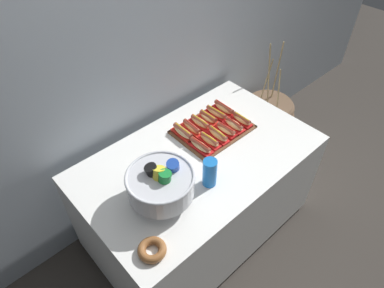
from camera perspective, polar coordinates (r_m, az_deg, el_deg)
ground_plane at (r=2.67m, az=0.96°, el=-13.54°), size 10.00×10.00×0.00m
back_wall at (r=2.11m, az=-9.57°, el=16.52°), size 6.00×0.10×2.60m
buffet_table at (r=2.34m, az=1.08°, el=-8.24°), size 1.49×0.89×0.76m
floor_vase at (r=3.17m, az=12.31°, el=3.20°), size 0.52×0.52×1.06m
serving_tray at (r=2.24m, az=3.50°, el=2.42°), size 0.48×0.36×0.01m
hot_dog_0 at (r=2.08m, az=1.44°, el=-0.38°), size 0.07×0.18×0.06m
hot_dog_1 at (r=2.12m, az=2.92°, el=0.61°), size 0.06×0.16×0.06m
hot_dog_2 at (r=2.16m, az=4.35°, el=1.54°), size 0.07×0.17×0.06m
hot_dog_3 at (r=2.20m, az=5.72°, el=2.35°), size 0.07×0.16×0.06m
hot_dog_4 at (r=2.25m, az=7.05°, el=3.20°), size 0.07×0.16×0.06m
hot_dog_5 at (r=2.29m, az=8.33°, el=4.04°), size 0.06×0.16×0.06m
hot_dog_6 at (r=2.17m, az=-1.53°, el=1.98°), size 0.07×0.18×0.07m
hot_dog_7 at (r=2.21m, az=-0.05°, el=2.77°), size 0.07×0.17×0.06m
hot_dog_8 at (r=2.25m, az=1.37°, el=3.59°), size 0.07×0.17×0.06m
hot_dog_9 at (r=2.29m, az=2.75°, el=4.43°), size 0.07×0.15×0.06m
hot_dog_10 at (r=2.33m, az=4.08°, el=5.18°), size 0.07×0.18×0.06m
hot_dog_11 at (r=2.37m, az=5.38°, el=5.98°), size 0.07×0.18×0.06m
punch_bowl at (r=1.76m, az=-5.26°, el=-6.58°), size 0.36×0.36×0.25m
cup_stack at (r=1.86m, az=2.99°, el=-4.82°), size 0.08×0.08×0.18m
donut at (r=1.68m, az=-6.73°, el=-17.24°), size 0.14×0.14×0.04m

